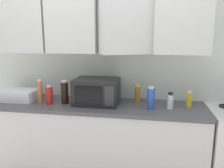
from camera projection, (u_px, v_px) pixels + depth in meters
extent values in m
cube|color=silver|center=(103.00, 64.00, 2.80)|extent=(3.23, 0.06, 2.60)
cube|color=silver|center=(25.00, 19.00, 2.66)|extent=(0.56, 0.33, 0.75)
cube|color=silver|center=(74.00, 19.00, 2.56)|extent=(0.56, 0.33, 0.75)
cube|color=silver|center=(125.00, 18.00, 2.43)|extent=(0.65, 0.55, 0.75)
cube|color=silver|center=(182.00, 17.00, 2.37)|extent=(0.56, 0.33, 0.75)
cube|color=silver|center=(98.00, 143.00, 2.66)|extent=(2.33, 0.60, 0.86)
cube|color=#4C4C51|center=(97.00, 106.00, 2.57)|extent=(2.36, 0.63, 0.04)
cube|color=black|center=(97.00, 91.00, 2.55)|extent=(0.48, 0.36, 0.28)
cube|color=black|center=(88.00, 95.00, 2.38)|extent=(0.29, 0.01, 0.18)
cube|color=#2D2D33|center=(109.00, 96.00, 2.34)|extent=(0.10, 0.01, 0.21)
cube|color=silver|center=(20.00, 95.00, 2.70)|extent=(0.38, 0.30, 0.12)
cylinder|color=silver|center=(170.00, 102.00, 2.38)|extent=(0.06, 0.06, 0.15)
cylinder|color=black|center=(171.00, 94.00, 2.36)|extent=(0.05, 0.05, 0.02)
cylinder|color=gold|center=(189.00, 100.00, 2.44)|extent=(0.06, 0.06, 0.15)
cylinder|color=silver|center=(190.00, 92.00, 2.43)|extent=(0.04, 0.04, 0.02)
cylinder|color=#2D56B7|center=(151.00, 99.00, 2.37)|extent=(0.08, 0.08, 0.21)
cylinder|color=silver|center=(151.00, 88.00, 2.35)|extent=(0.06, 0.06, 0.02)
cylinder|color=#AD701E|center=(137.00, 94.00, 2.60)|extent=(0.06, 0.06, 0.18)
cylinder|color=yellow|center=(138.00, 86.00, 2.58)|extent=(0.05, 0.05, 0.02)
cylinder|color=black|center=(65.00, 93.00, 2.57)|extent=(0.08, 0.08, 0.24)
cylinder|color=silver|center=(64.00, 81.00, 2.54)|extent=(0.06, 0.06, 0.02)
cylinder|color=red|center=(49.00, 96.00, 2.54)|extent=(0.08, 0.08, 0.19)
cylinder|color=silver|center=(49.00, 86.00, 2.52)|extent=(0.05, 0.05, 0.02)
cylinder|color=#BC6638|center=(40.00, 92.00, 2.56)|extent=(0.05, 0.05, 0.25)
cylinder|color=silver|center=(39.00, 81.00, 2.54)|extent=(0.04, 0.04, 0.02)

